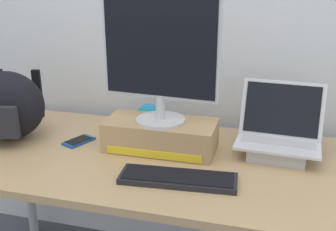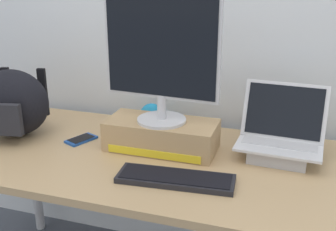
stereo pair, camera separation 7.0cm
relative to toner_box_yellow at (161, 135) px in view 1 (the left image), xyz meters
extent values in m
cube|color=silver|center=(0.05, 0.41, 0.50)|extent=(7.00, 0.10, 2.60)
cube|color=tan|center=(0.05, -0.08, -0.08)|extent=(1.92, 0.79, 0.03)
cylinder|color=#B2B2B7|center=(-0.85, 0.25, -0.45)|extent=(0.05, 0.05, 0.71)
cube|color=tan|center=(0.00, 0.00, 0.00)|extent=(0.45, 0.21, 0.12)
cube|color=yellow|center=(0.00, -0.11, -0.04)|extent=(0.39, 0.00, 0.03)
cylinder|color=silver|center=(0.00, 0.00, 0.07)|extent=(0.20, 0.20, 0.01)
cylinder|color=silver|center=(0.00, 0.00, 0.12)|extent=(0.04, 0.04, 0.10)
cube|color=silver|center=(0.00, 0.00, 0.36)|extent=(0.47, 0.05, 0.40)
cube|color=black|center=(0.00, -0.01, 0.36)|extent=(0.45, 0.03, 0.38)
cube|color=#ADADB2|center=(0.47, 0.06, -0.03)|extent=(0.23, 0.21, 0.05)
cube|color=silver|center=(0.47, 0.06, 0.00)|extent=(0.34, 0.25, 0.01)
cube|color=#B7B7BC|center=(0.47, 0.07, 0.00)|extent=(0.29, 0.14, 0.00)
cube|color=silver|center=(0.47, 0.13, 0.11)|extent=(0.33, 0.11, 0.22)
cube|color=black|center=(0.47, 0.13, 0.11)|extent=(0.30, 0.09, 0.19)
cube|color=black|center=(0.14, -0.25, -0.05)|extent=(0.43, 0.16, 0.02)
cube|color=black|center=(0.14, -0.25, -0.04)|extent=(0.40, 0.14, 0.00)
ellipsoid|color=black|center=(-0.68, -0.05, 0.09)|extent=(0.36, 0.29, 0.30)
cube|color=black|center=(-0.79, 0.05, 0.10)|extent=(0.04, 0.03, 0.23)
cube|color=black|center=(-0.61, 0.09, 0.10)|extent=(0.04, 0.03, 0.23)
cube|color=#19479E|center=(-0.36, -0.03, -0.06)|extent=(0.12, 0.15, 0.01)
cube|color=black|center=(-0.36, -0.03, -0.05)|extent=(0.10, 0.12, 0.00)
sphere|color=#2393CC|center=(-0.13, 0.22, 0.00)|extent=(0.11, 0.11, 0.11)
sphere|color=black|center=(-0.14, 0.17, 0.01)|extent=(0.02, 0.02, 0.02)
sphere|color=black|center=(-0.11, 0.17, 0.01)|extent=(0.02, 0.02, 0.02)
camera|label=1|loc=(0.45, -1.52, 0.66)|focal=44.36mm
camera|label=2|loc=(0.51, -1.50, 0.66)|focal=44.36mm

